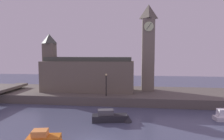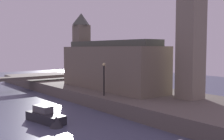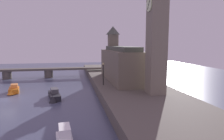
{
  "view_description": "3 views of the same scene",
  "coord_description": "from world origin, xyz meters",
  "px_view_note": "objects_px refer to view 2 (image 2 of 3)",
  "views": [
    {
      "loc": [
        4.15,
        -17.75,
        8.86
      ],
      "look_at": [
        -0.02,
        17.04,
        5.84
      ],
      "focal_mm": 31.78,
      "sensor_mm": 36.0,
      "label": 1
    },
    {
      "loc": [
        25.53,
        -3.79,
        7.02
      ],
      "look_at": [
        0.11,
        15.74,
        4.56
      ],
      "focal_mm": 44.85,
      "sensor_mm": 36.0,
      "label": 2
    },
    {
      "loc": [
        32.77,
        10.0,
        8.6
      ],
      "look_at": [
        3.42,
        15.95,
        4.65
      ],
      "focal_mm": 31.99,
      "sensor_mm": 36.0,
      "label": 3
    }
  ],
  "objects_px": {
    "streetlamp": "(104,75)",
    "clock_tower": "(191,20)",
    "parliament_hall": "(108,64)",
    "boat_barge_dark": "(47,117)"
  },
  "relations": [
    {
      "from": "streetlamp",
      "to": "clock_tower",
      "type": "bearing_deg",
      "value": 41.12
    },
    {
      "from": "streetlamp",
      "to": "boat_barge_dark",
      "type": "relative_size",
      "value": 0.7
    },
    {
      "from": "parliament_hall",
      "to": "clock_tower",
      "type": "bearing_deg",
      "value": 10.32
    },
    {
      "from": "streetlamp",
      "to": "boat_barge_dark",
      "type": "distance_m",
      "value": 9.02
    },
    {
      "from": "clock_tower",
      "to": "parliament_hall",
      "type": "xyz_separation_m",
      "value": [
        -12.13,
        -2.21,
        -5.22
      ]
    },
    {
      "from": "parliament_hall",
      "to": "boat_barge_dark",
      "type": "relative_size",
      "value": 3.22
    },
    {
      "from": "clock_tower",
      "to": "boat_barge_dark",
      "type": "distance_m",
      "value": 18.12
    },
    {
      "from": "clock_tower",
      "to": "boat_barge_dark",
      "type": "height_order",
      "value": "clock_tower"
    },
    {
      "from": "parliament_hall",
      "to": "streetlamp",
      "type": "xyz_separation_m",
      "value": [
        4.8,
        -4.19,
        -0.94
      ]
    },
    {
      "from": "clock_tower",
      "to": "streetlamp",
      "type": "xyz_separation_m",
      "value": [
        -7.34,
        -6.4,
        -6.16
      ]
    }
  ]
}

